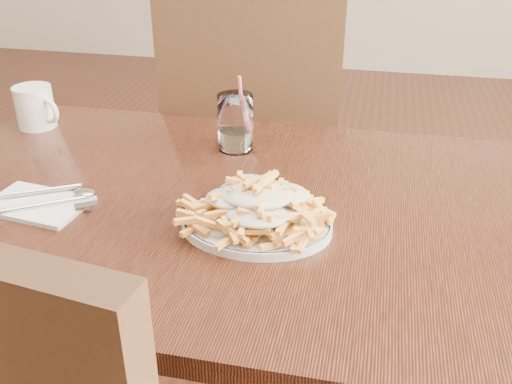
% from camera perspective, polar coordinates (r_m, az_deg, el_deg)
% --- Properties ---
extents(table, '(1.20, 0.80, 0.75)m').
position_cam_1_polar(table, '(1.11, -4.36, -4.11)').
color(table, black).
rests_on(table, ground).
extents(chair_far, '(0.54, 0.54, 1.03)m').
position_cam_1_polar(chair_far, '(1.70, -0.38, 4.65)').
color(chair_far, black).
rests_on(chair_far, ground).
extents(fries_plate, '(0.30, 0.27, 0.02)m').
position_cam_1_polar(fries_plate, '(0.97, 0.00, -3.16)').
color(fries_plate, white).
rests_on(fries_plate, table).
extents(loaded_fries, '(0.27, 0.24, 0.07)m').
position_cam_1_polar(loaded_fries, '(0.95, 0.00, -0.78)').
color(loaded_fries, '#EDA948').
rests_on(loaded_fries, fries_plate).
extents(napkin, '(0.19, 0.14, 0.01)m').
position_cam_1_polar(napkin, '(1.11, -21.07, -1.16)').
color(napkin, silver).
rests_on(napkin, table).
extents(cutlery, '(0.20, 0.17, 0.01)m').
position_cam_1_polar(cutlery, '(1.11, -20.99, -0.65)').
color(cutlery, silver).
rests_on(cutlery, napkin).
extents(water_glass, '(0.08, 0.08, 0.17)m').
position_cam_1_polar(water_glass, '(1.25, -2.07, 6.62)').
color(water_glass, white).
rests_on(water_glass, table).
extents(coffee_mug, '(0.12, 0.09, 0.10)m').
position_cam_1_polar(coffee_mug, '(1.47, -21.18, 7.93)').
color(coffee_mug, white).
rests_on(coffee_mug, table).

